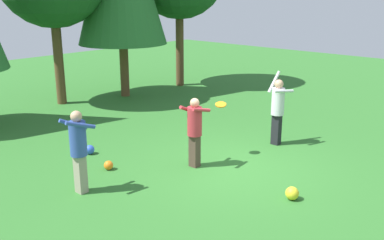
{
  "coord_description": "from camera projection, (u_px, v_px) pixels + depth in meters",
  "views": [
    {
      "loc": [
        -7.7,
        -5.79,
        4.01
      ],
      "look_at": [
        -0.27,
        0.97,
        1.05
      ],
      "focal_mm": 41.31,
      "sensor_mm": 36.0,
      "label": 1
    }
  ],
  "objects": [
    {
      "name": "person_catcher",
      "position": [
        195.0,
        127.0,
        10.19
      ],
      "size": [
        0.58,
        0.48,
        1.66
      ],
      "rotation": [
        0.0,
        0.0,
        -0.0
      ],
      "color": "#4C382D",
      "rests_on": "ground_plane"
    },
    {
      "name": "ball_orange",
      "position": [
        109.0,
        165.0,
        10.24
      ],
      "size": [
        0.22,
        0.22,
        0.22
      ],
      "primitive_type": "sphere",
      "color": "orange",
      "rests_on": "ground_plane"
    },
    {
      "name": "person_bystander",
      "position": [
        78.0,
        145.0,
        8.83
      ],
      "size": [
        0.68,
        0.6,
        1.74
      ],
      "rotation": [
        0.0,
        0.0,
        -0.22
      ],
      "color": "gray",
      "rests_on": "ground_plane"
    },
    {
      "name": "frisbee",
      "position": [
        221.0,
        105.0,
        10.77
      ],
      "size": [
        0.37,
        0.37,
        0.1
      ],
      "color": "orange"
    },
    {
      "name": "ball_yellow",
      "position": [
        292.0,
        193.0,
        8.76
      ],
      "size": [
        0.27,
        0.27,
        0.27
      ],
      "primitive_type": "sphere",
      "color": "yellow",
      "rests_on": "ground_plane"
    },
    {
      "name": "ball_blue",
      "position": [
        90.0,
        150.0,
        11.21
      ],
      "size": [
        0.24,
        0.24,
        0.24
      ],
      "primitive_type": "sphere",
      "color": "blue",
      "rests_on": "ground_plane"
    },
    {
      "name": "ground_plane",
      "position": [
        230.0,
        168.0,
        10.34
      ],
      "size": [
        40.0,
        40.0,
        0.0
      ],
      "primitive_type": "plane",
      "color": "#2D6B28"
    },
    {
      "name": "person_thrower",
      "position": [
        278.0,
        106.0,
        11.67
      ],
      "size": [
        0.63,
        0.62,
        1.97
      ],
      "rotation": [
        0.0,
        0.0,
        2.81
      ],
      "color": "black",
      "rests_on": "ground_plane"
    }
  ]
}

